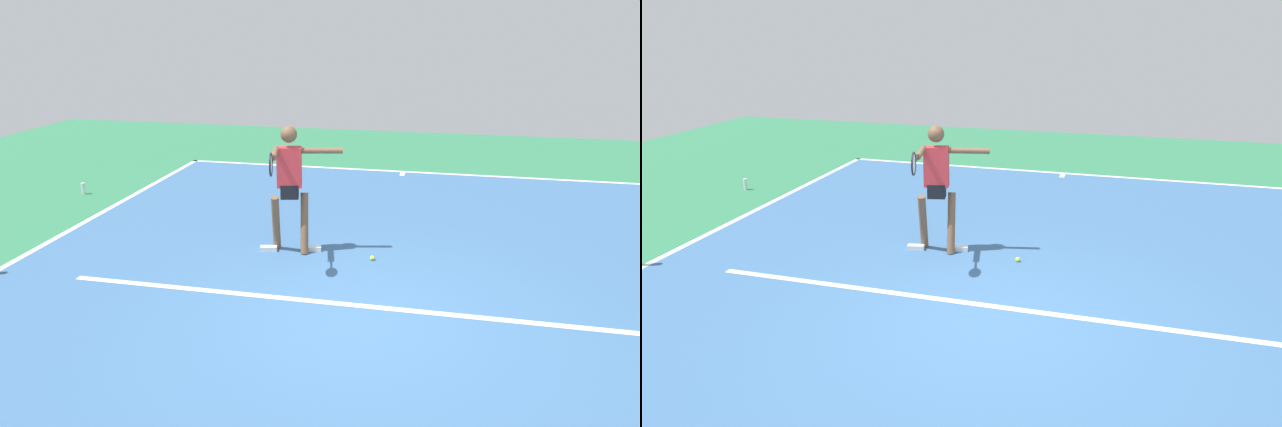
# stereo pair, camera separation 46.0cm
# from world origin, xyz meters

# --- Properties ---
(ground_plane) EXTENTS (22.87, 22.87, 0.00)m
(ground_plane) POSITION_xyz_m (0.00, 0.00, 0.00)
(ground_plane) COLOR #2D754C
(court_surface) EXTENTS (9.83, 13.42, 0.00)m
(court_surface) POSITION_xyz_m (0.00, 0.00, 0.00)
(court_surface) COLOR #38608E
(court_surface) RESTS_ON ground_plane
(court_line_baseline_near) EXTENTS (9.83, 0.10, 0.01)m
(court_line_baseline_near) POSITION_xyz_m (0.00, -6.66, 0.00)
(court_line_baseline_near) COLOR white
(court_line_baseline_near) RESTS_ON ground_plane
(court_line_service) EXTENTS (7.37, 0.10, 0.01)m
(court_line_service) POSITION_xyz_m (0.00, -0.30, 0.00)
(court_line_service) COLOR white
(court_line_service) RESTS_ON ground_plane
(court_line_centre_mark) EXTENTS (0.10, 0.30, 0.01)m
(court_line_centre_mark) POSITION_xyz_m (0.00, -6.46, 0.00)
(court_line_centre_mark) COLOR white
(court_line_centre_mark) RESTS_ON ground_plane
(tennis_player) EXTENTS (1.16, 1.29, 1.82)m
(tennis_player) POSITION_xyz_m (1.22, -1.72, 1.05)
(tennis_player) COLOR brown
(tennis_player) RESTS_ON ground_plane
(tennis_ball_near_player) EXTENTS (0.07, 0.07, 0.07)m
(tennis_ball_near_player) POSITION_xyz_m (0.05, -1.66, 0.03)
(tennis_ball_near_player) COLOR #C6E53D
(tennis_ball_near_player) RESTS_ON ground_plane
(water_bottle) EXTENTS (0.07, 0.07, 0.22)m
(water_bottle) POSITION_xyz_m (5.82, -3.67, 0.11)
(water_bottle) COLOR white
(water_bottle) RESTS_ON ground_plane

